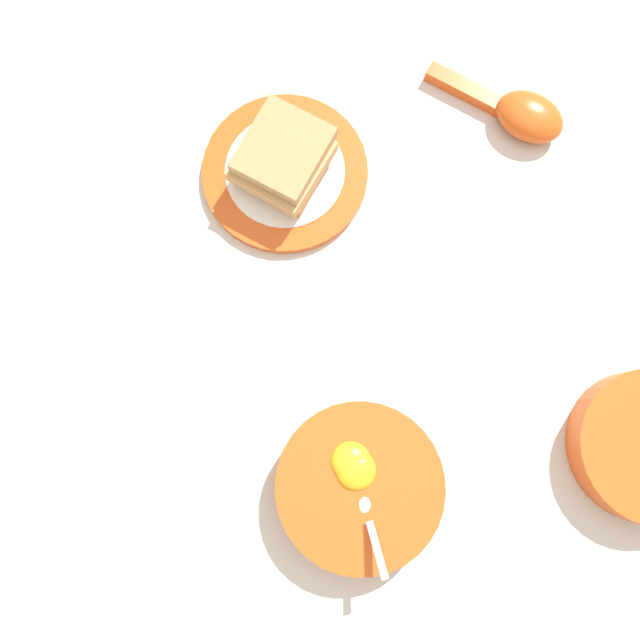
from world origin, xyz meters
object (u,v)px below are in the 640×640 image
object	(u,v)px
egg_bowl	(359,485)
toast_sandwich	(284,159)
toast_plate	(285,173)
soup_spoon	(520,113)

from	to	relation	value
egg_bowl	toast_sandwich	distance (m)	0.35
egg_bowl	toast_sandwich	xyz separation A→B (m)	(-0.34, -0.10, 0.02)
egg_bowl	toast_plate	xyz separation A→B (m)	(-0.34, -0.10, -0.02)
toast_plate	soup_spoon	bearing A→B (deg)	108.12
toast_plate	soup_spoon	world-z (taller)	soup_spoon
egg_bowl	soup_spoon	xyz separation A→B (m)	(-0.42, 0.16, -0.01)
toast_sandwich	soup_spoon	distance (m)	0.28
egg_bowl	toast_sandwich	size ratio (longest dim) A/B	1.35
toast_sandwich	soup_spoon	xyz separation A→B (m)	(-0.08, 0.26, -0.02)
toast_sandwich	toast_plate	bearing A→B (deg)	-1.75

